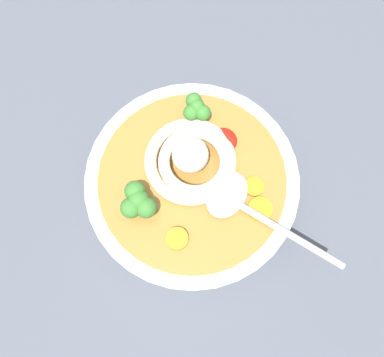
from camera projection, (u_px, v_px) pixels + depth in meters
The scene contains 11 objects.
table_slab at pixel (183, 174), 53.67cm from camera, with size 137.61×137.61×3.71cm, color #474C56.
soup_bowl at pixel (192, 185), 47.99cm from camera, with size 25.65×25.65×6.13cm.
noodle_pile at pixel (191, 160), 44.22cm from camera, with size 12.07×11.83×4.85cm.
soup_spoon at pixel (236, 202), 43.49cm from camera, with size 17.53×7.07×1.60cm.
chili_sauce_dollop at pixel (225, 139), 45.82cm from camera, with size 3.23×2.91×1.45cm, color #B2190F.
broccoli_floret_center at pixel (138, 202), 41.99cm from camera, with size 4.62×3.97×3.65cm.
broccoli_floret_left at pixel (196, 108), 45.71cm from camera, with size 3.85×3.31×3.04cm.
carrot_slice_extra_a at pixel (254, 187), 44.60cm from camera, with size 2.35×2.35×0.50cm, color orange.
carrot_slice_near_spoon at pixel (177, 239), 42.73cm from camera, with size 2.58×2.58×0.73cm, color orange.
carrot_slice_far at pixel (260, 209), 43.83cm from camera, with size 2.89×2.89×0.51cm, color orange.
carrot_slice_right at pixel (159, 179), 44.90cm from camera, with size 2.22×2.22×0.43cm, color orange.
Camera 1 is at (12.15, -10.58, 53.07)cm, focal length 35.58 mm.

